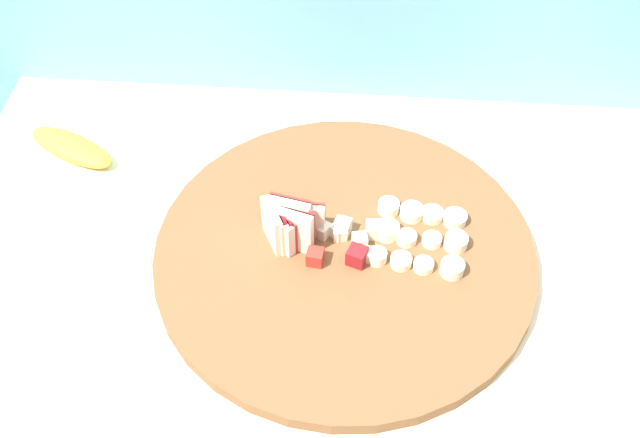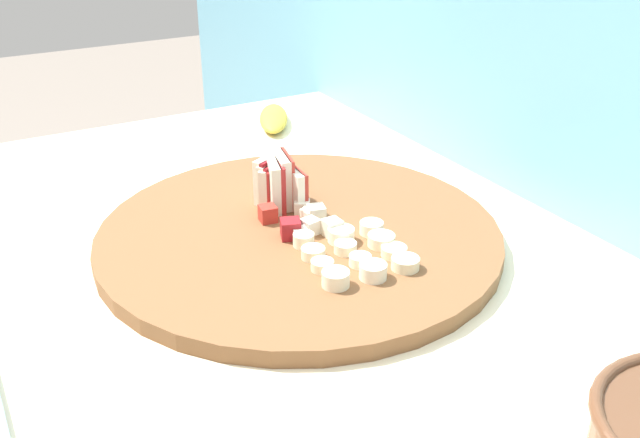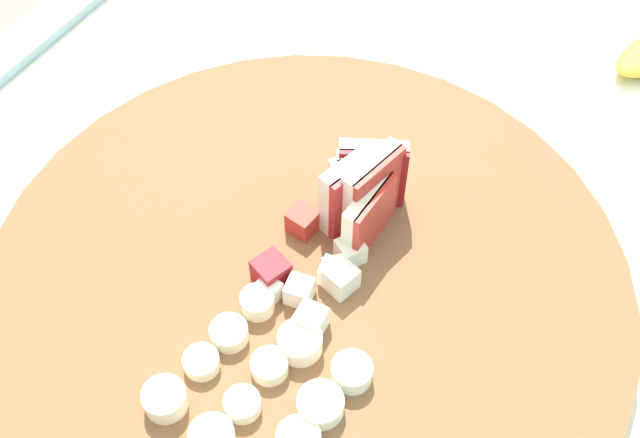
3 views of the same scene
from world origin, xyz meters
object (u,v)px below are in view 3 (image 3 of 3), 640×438
at_px(apple_wedge_fan, 365,189).
at_px(banana_slice_rows, 261,388).
at_px(cutting_board, 306,283).
at_px(apple_dice_pile, 312,273).

height_order(apple_wedge_fan, banana_slice_rows, apple_wedge_fan).
bearing_deg(cutting_board, apple_wedge_fan, 173.49).
distance_m(cutting_board, apple_wedge_fan, 0.08).
distance_m(cutting_board, banana_slice_rows, 0.09).
height_order(cutting_board, apple_dice_pile, apple_dice_pile).
xyz_separation_m(cutting_board, apple_wedge_fan, (-0.07, 0.01, 0.04)).
bearing_deg(banana_slice_rows, cutting_board, -166.46).
bearing_deg(apple_dice_pile, banana_slice_rows, 10.33).
relative_size(apple_dice_pile, banana_slice_rows, 0.73).
height_order(cutting_board, apple_wedge_fan, apple_wedge_fan).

